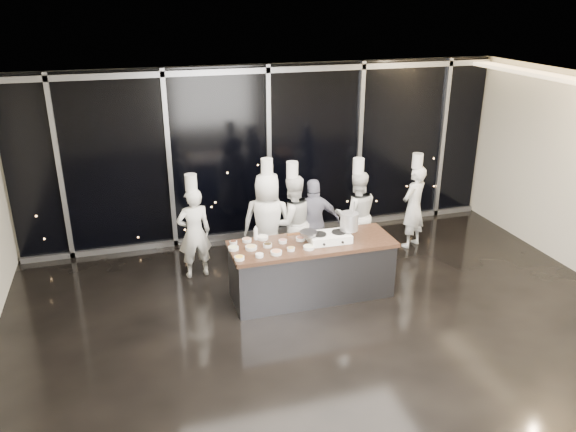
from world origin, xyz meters
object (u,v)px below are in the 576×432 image
(stock_pot, at_px, (349,221))
(guest, at_px, (314,223))
(stove, at_px, (329,237))
(chef_right, at_px, (356,214))
(chef_left, at_px, (268,222))
(chef_far_left, at_px, (194,232))
(chef_side, at_px, (414,205))
(demo_counter, at_px, (312,269))
(chef_center, at_px, (292,221))
(frying_pan, at_px, (308,233))

(stock_pot, bearing_deg, guest, 100.32)
(stove, bearing_deg, chef_right, 51.98)
(chef_left, bearing_deg, stock_pot, 154.19)
(chef_right, bearing_deg, guest, 15.03)
(chef_far_left, relative_size, chef_side, 0.99)
(chef_far_left, height_order, chef_right, chef_right)
(chef_left, bearing_deg, guest, -159.62)
(demo_counter, height_order, chef_center, chef_center)
(chef_left, bearing_deg, chef_side, -154.61)
(frying_pan, distance_m, chef_left, 1.12)
(stock_pot, bearing_deg, frying_pan, 179.09)
(chef_left, bearing_deg, chef_right, -155.46)
(stock_pot, height_order, chef_left, chef_left)
(chef_far_left, bearing_deg, chef_side, 174.00)
(frying_pan, relative_size, guest, 0.30)
(guest, xyz_separation_m, chef_right, (0.81, 0.11, 0.03))
(stock_pot, xyz_separation_m, chef_right, (0.62, 1.15, -0.38))
(chef_right, bearing_deg, stove, 58.62)
(stock_pot, relative_size, chef_center, 0.15)
(demo_counter, distance_m, frying_pan, 0.61)
(frying_pan, height_order, guest, guest)
(demo_counter, bearing_deg, chef_right, 43.54)
(demo_counter, bearing_deg, chef_left, 111.75)
(demo_counter, relative_size, frying_pan, 5.35)
(demo_counter, height_order, guest, guest)
(frying_pan, distance_m, chef_center, 1.10)
(demo_counter, distance_m, stock_pot, 0.92)
(frying_pan, xyz_separation_m, stock_pot, (0.65, -0.01, 0.11))
(chef_left, xyz_separation_m, chef_side, (2.77, 0.20, -0.08))
(demo_counter, relative_size, stove, 3.93)
(frying_pan, xyz_separation_m, chef_far_left, (-1.52, 1.19, -0.28))
(chef_side, bearing_deg, frying_pan, 0.10)
(chef_center, bearing_deg, stove, 94.11)
(demo_counter, xyz_separation_m, stock_pot, (0.57, -0.02, 0.72))
(frying_pan, height_order, chef_right, chef_right)
(stock_pot, bearing_deg, demo_counter, 178.16)
(stock_pot, xyz_separation_m, chef_far_left, (-2.17, 1.20, -0.39))
(frying_pan, xyz_separation_m, chef_center, (0.09, 1.07, -0.25))
(guest, bearing_deg, demo_counter, 74.33)
(chef_center, xyz_separation_m, guest, (0.37, -0.04, -0.05))
(chef_left, height_order, chef_right, chef_left)
(guest, bearing_deg, stock_pot, 105.02)
(frying_pan, height_order, chef_side, chef_side)
(chef_side, bearing_deg, demo_counter, 0.70)
(chef_center, bearing_deg, chef_far_left, -12.58)
(chef_center, distance_m, guest, 0.38)
(chef_far_left, bearing_deg, chef_right, 172.07)
(stove, relative_size, frying_pan, 1.36)
(chef_far_left, distance_m, chef_side, 3.95)
(chef_left, bearing_deg, frying_pan, 129.06)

